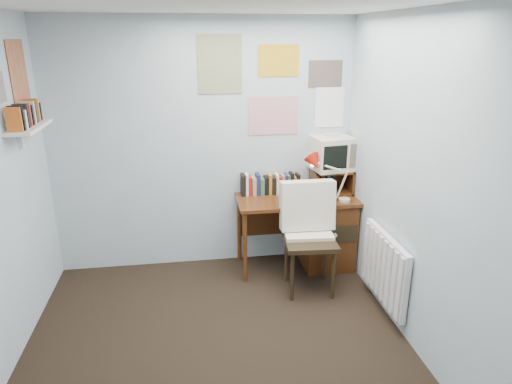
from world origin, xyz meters
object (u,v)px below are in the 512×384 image
Objects in this scene: tv_riser at (331,181)px; wall_shelf at (29,127)px; desk_chair at (310,242)px; crt_tv at (331,152)px; desk_lamp at (346,182)px; desk at (321,229)px; radiator at (385,268)px.

tv_riser is 2.83m from wall_shelf.
desk_chair is 1.00m from crt_tv.
desk_chair is 2.43× the size of desk_lamp.
desk reaches higher than radiator.
desk_chair reaches higher than radiator.
tv_riser is 0.65× the size of wall_shelf.
desk is at bearing 8.40° from wall_shelf.
desk_chair is 1.25× the size of radiator.
desk_lamp is at bearing 4.30° from wall_shelf.
crt_tv is 1.32m from radiator.
desk is 3.09× the size of crt_tv.
desk is 2.87m from wall_shelf.
desk_lamp is 0.38m from crt_tv.
crt_tv is at bearing 10.77° from wall_shelf.
crt_tv is (0.36, 0.61, 0.69)m from desk_chair.
desk_lamp is at bearing 99.01° from radiator.
desk_chair is 2.58× the size of crt_tv.
desk is 0.61m from desk_lamp.
radiator is 1.29× the size of wall_shelf.
desk is 2.91× the size of desk_lamp.
crt_tv reaches higher than desk.
tv_riser is at bearing -75.92° from crt_tv.
wall_shelf is (-2.74, -0.21, 0.65)m from desk_lamp.
tv_riser is at bearing 42.96° from desk.
tv_riser reaches higher than radiator.
wall_shelf reaches higher than desk.
radiator is at bearing -89.30° from crt_tv.
wall_shelf is at bearing 169.11° from radiator.
desk is 0.51m from tv_riser.
desk_lamp is 0.94m from radiator.
crt_tv is at bearing 49.83° from desk.
desk is 1.50× the size of radiator.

